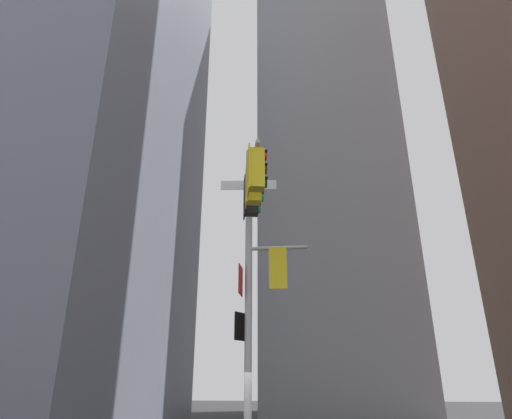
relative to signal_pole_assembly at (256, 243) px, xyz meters
The scene contains 3 objects.
building_tower_left 26.88m from the signal_pole_assembly, 143.61° to the left, with size 16.12×16.12×50.87m, color slate.
building_mid_block 31.47m from the signal_pole_assembly, 82.91° to the left, with size 12.31×12.31×39.66m, color #9399A3.
signal_pole_assembly is the anchor object (origin of this frame).
Camera 1 is at (1.70, -11.53, 2.20)m, focal length 30.66 mm.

